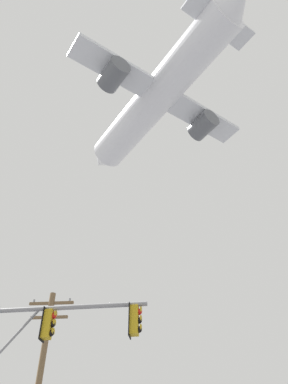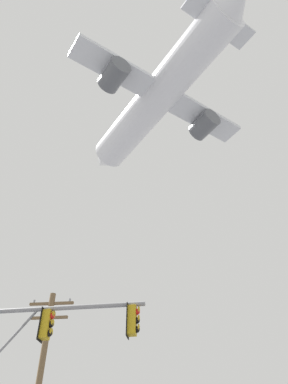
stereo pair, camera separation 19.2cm
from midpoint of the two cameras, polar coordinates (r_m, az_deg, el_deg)
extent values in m
cylinder|color=gray|center=(13.00, -11.74, -16.97)|extent=(5.12, 0.39, 0.15)
cylinder|color=gray|center=(13.36, -20.13, -20.58)|extent=(1.60, 0.16, 2.00)
cube|color=gold|center=(12.33, -1.97, -19.13)|extent=(0.27, 0.33, 0.90)
cylinder|color=gold|center=(12.50, -1.91, -16.92)|extent=(0.05, 0.05, 0.12)
cube|color=black|center=(12.35, -2.65, -19.15)|extent=(0.05, 0.46, 1.04)
sphere|color=red|center=(12.40, -1.24, -17.93)|extent=(0.20, 0.20, 0.20)
cylinder|color=gold|center=(12.41, -0.93, -17.66)|extent=(0.05, 0.21, 0.21)
sphere|color=black|center=(12.30, -1.26, -19.15)|extent=(0.20, 0.20, 0.20)
cylinder|color=gold|center=(12.31, -0.94, -18.87)|extent=(0.05, 0.21, 0.21)
sphere|color=black|center=(12.21, -1.28, -20.39)|extent=(0.20, 0.20, 0.20)
cylinder|color=gold|center=(12.22, -0.95, -20.11)|extent=(0.05, 0.21, 0.21)
cube|color=gold|center=(13.05, -14.99, -19.05)|extent=(0.27, 0.33, 0.90)
cylinder|color=gold|center=(13.22, -14.61, -16.98)|extent=(0.05, 0.05, 0.12)
cube|color=black|center=(13.10, -15.59, -19.02)|extent=(0.05, 0.46, 1.04)
sphere|color=red|center=(13.09, -14.16, -17.97)|extent=(0.20, 0.20, 0.20)
cylinder|color=gold|center=(13.08, -13.84, -17.73)|extent=(0.05, 0.21, 0.21)
sphere|color=black|center=(12.99, -14.36, -19.11)|extent=(0.20, 0.20, 0.20)
cylinder|color=gold|center=(12.99, -14.04, -18.88)|extent=(0.05, 0.21, 0.21)
sphere|color=black|center=(12.91, -14.57, -20.28)|extent=(0.20, 0.20, 0.20)
cylinder|color=gold|center=(12.90, -14.24, -20.04)|extent=(0.05, 0.21, 0.21)
cube|color=brown|center=(19.56, -14.32, -16.23)|extent=(2.20, 0.12, 0.12)
cube|color=brown|center=(19.32, -14.66, -18.14)|extent=(1.80, 0.12, 0.12)
cylinder|color=gray|center=(19.90, -16.83, -15.79)|extent=(0.10, 0.10, 0.18)
cylinder|color=gray|center=(19.35, -11.63, -15.98)|extent=(0.10, 0.10, 0.18)
cylinder|color=white|center=(45.62, 1.98, 14.62)|extent=(18.27, 21.38, 4.26)
cone|color=white|center=(53.29, -6.42, 5.01)|extent=(4.99, 4.81, 4.05)
cone|color=white|center=(40.99, 14.06, 26.52)|extent=(4.49, 4.34, 3.62)
cube|color=silver|center=(44.80, 2.51, 14.68)|extent=(19.51, 16.40, 0.48)
cylinder|color=#595B60|center=(41.79, -4.82, 17.50)|extent=(3.87, 3.99, 2.40)
cylinder|color=#595B60|center=(46.55, 8.97, 10.08)|extent=(3.87, 3.99, 2.40)
cube|color=#0C5933|center=(43.78, 10.70, 25.34)|extent=(2.57, 3.11, 5.06)
cube|color=silver|center=(41.95, 11.31, 24.38)|extent=(7.74, 6.85, 0.27)
camera|label=1|loc=(0.10, -90.24, 0.19)|focal=34.70mm
camera|label=2|loc=(0.10, 89.76, -0.19)|focal=34.70mm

